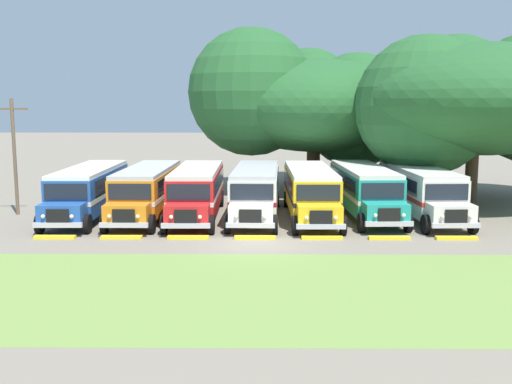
% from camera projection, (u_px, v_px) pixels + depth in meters
% --- Properties ---
extents(ground_plane, '(220.00, 220.00, 0.00)m').
position_uv_depth(ground_plane, '(255.00, 244.00, 27.81)').
color(ground_plane, slate).
extents(foreground_grass_strip, '(80.00, 10.05, 0.01)m').
position_uv_depth(foreground_grass_strip, '(252.00, 290.00, 20.83)').
color(foreground_grass_strip, olive).
rests_on(foreground_grass_strip, ground_plane).
extents(parked_bus_slot_0, '(2.82, 10.86, 2.82)m').
position_uv_depth(parked_bus_slot_0, '(89.00, 189.00, 34.57)').
color(parked_bus_slot_0, '#23519E').
rests_on(parked_bus_slot_0, ground_plane).
extents(parked_bus_slot_1, '(2.81, 10.85, 2.82)m').
position_uv_depth(parked_bus_slot_1, '(147.00, 189.00, 34.56)').
color(parked_bus_slot_1, orange).
rests_on(parked_bus_slot_1, ground_plane).
extents(parked_bus_slot_2, '(2.77, 10.85, 2.82)m').
position_uv_depth(parked_bus_slot_2, '(197.00, 189.00, 34.43)').
color(parked_bus_slot_2, red).
rests_on(parked_bus_slot_2, ground_plane).
extents(parked_bus_slot_3, '(3.01, 10.88, 2.82)m').
position_uv_depth(parked_bus_slot_3, '(256.00, 189.00, 34.50)').
color(parked_bus_slot_3, silver).
rests_on(parked_bus_slot_3, ground_plane).
extents(parked_bus_slot_4, '(2.79, 10.85, 2.82)m').
position_uv_depth(parked_bus_slot_4, '(310.00, 190.00, 34.22)').
color(parked_bus_slot_4, yellow).
rests_on(parked_bus_slot_4, ground_plane).
extents(parked_bus_slot_5, '(3.09, 10.89, 2.82)m').
position_uv_depth(parked_bus_slot_5, '(365.00, 188.00, 34.86)').
color(parked_bus_slot_5, teal).
rests_on(parked_bus_slot_5, ground_plane).
extents(parked_bus_slot_6, '(3.11, 10.90, 2.82)m').
position_uv_depth(parked_bus_slot_6, '(420.00, 189.00, 34.48)').
color(parked_bus_slot_6, silver).
rests_on(parked_bus_slot_6, ground_plane).
extents(curb_wheelstop_0, '(2.00, 0.36, 0.15)m').
position_uv_depth(curb_wheelstop_0, '(55.00, 237.00, 28.83)').
color(curb_wheelstop_0, yellow).
rests_on(curb_wheelstop_0, ground_plane).
extents(curb_wheelstop_1, '(2.00, 0.36, 0.15)m').
position_uv_depth(curb_wheelstop_1, '(121.00, 237.00, 28.79)').
color(curb_wheelstop_1, yellow).
rests_on(curb_wheelstop_1, ground_plane).
extents(curb_wheelstop_2, '(2.00, 0.36, 0.15)m').
position_uv_depth(curb_wheelstop_2, '(188.00, 237.00, 28.76)').
color(curb_wheelstop_2, yellow).
rests_on(curb_wheelstop_2, ground_plane).
extents(curb_wheelstop_3, '(2.00, 0.36, 0.15)m').
position_uv_depth(curb_wheelstop_3, '(255.00, 238.00, 28.73)').
color(curb_wheelstop_3, yellow).
rests_on(curb_wheelstop_3, ground_plane).
extents(curb_wheelstop_4, '(2.00, 0.36, 0.15)m').
position_uv_depth(curb_wheelstop_4, '(322.00, 238.00, 28.70)').
color(curb_wheelstop_4, yellow).
rests_on(curb_wheelstop_4, ground_plane).
extents(curb_wheelstop_5, '(2.00, 0.36, 0.15)m').
position_uv_depth(curb_wheelstop_5, '(389.00, 238.00, 28.67)').
color(curb_wheelstop_5, yellow).
rests_on(curb_wheelstop_5, ground_plane).
extents(curb_wheelstop_6, '(2.00, 0.36, 0.15)m').
position_uv_depth(curb_wheelstop_6, '(457.00, 238.00, 28.64)').
color(curb_wheelstop_6, yellow).
rests_on(curb_wheelstop_6, ground_plane).
extents(broad_shade_tree, '(17.07, 15.82, 11.96)m').
position_uv_depth(broad_shade_tree, '(308.00, 102.00, 44.86)').
color(broad_shade_tree, brown).
rests_on(broad_shade_tree, ground_plane).
extents(secondary_tree, '(17.25, 16.62, 11.49)m').
position_uv_depth(secondary_tree, '(476.00, 99.00, 39.04)').
color(secondary_tree, brown).
rests_on(secondary_tree, ground_plane).
extents(utility_pole, '(1.80, 0.20, 6.81)m').
position_uv_depth(utility_pole, '(14.00, 153.00, 34.65)').
color(utility_pole, brown).
rests_on(utility_pole, ground_plane).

